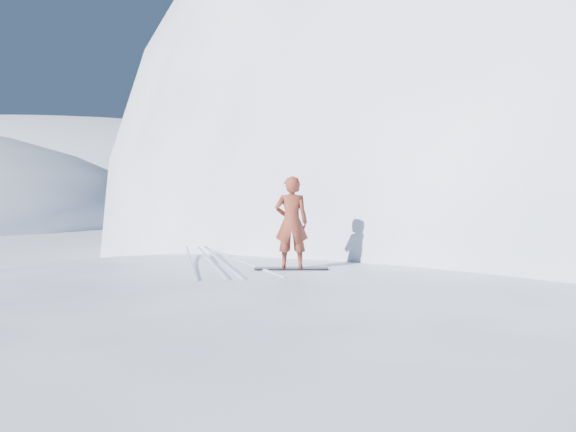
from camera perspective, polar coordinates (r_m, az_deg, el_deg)
name	(u,v)px	position (r m, az deg, el deg)	size (l,w,h in m)	color
near_ridge	(295,392)	(11.98, 0.69, -17.46)	(36.00, 28.00, 4.80)	white
peak_shoulder	(440,268)	(30.18, 15.16, -5.08)	(28.00, 24.00, 18.00)	white
far_ridge_c	(51,207)	(124.85, -22.92, 0.84)	(140.00, 90.00, 36.00)	white
wind_bumps	(215,412)	(11.14, -7.38, -19.11)	(16.00, 14.40, 1.00)	white
snowboard	(291,268)	(12.23, 0.35, -5.34)	(1.60, 0.30, 0.03)	black
snowboarder	(291,222)	(12.13, 0.35, -0.64)	(0.72, 0.47, 1.98)	maroon
board_tracks	(214,259)	(13.85, -7.50, -4.35)	(2.59, 5.95, 0.04)	silver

